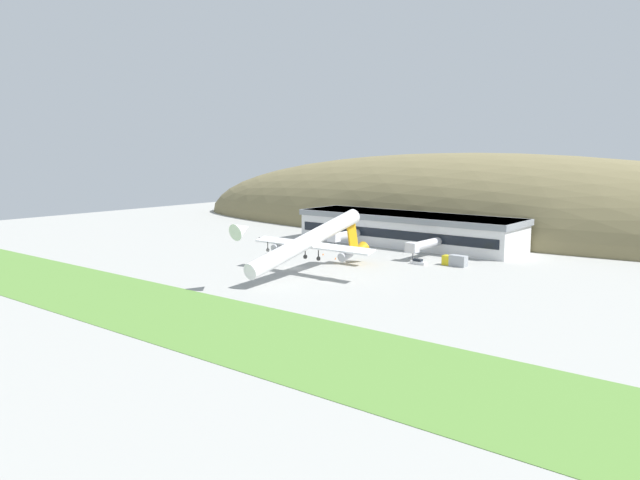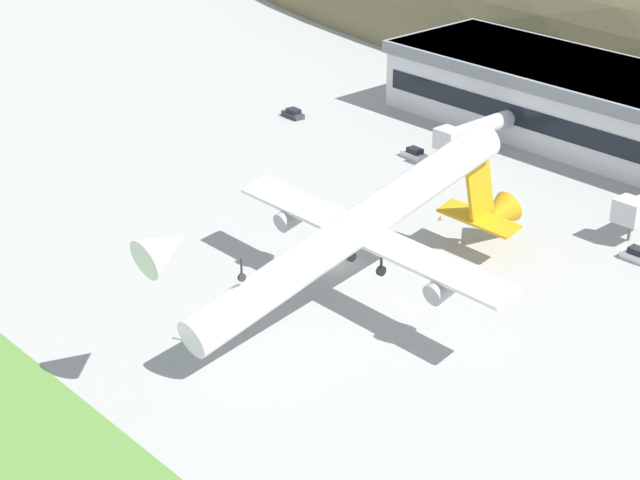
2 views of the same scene
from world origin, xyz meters
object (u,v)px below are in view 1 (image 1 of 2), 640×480
object	(u,v)px
jetway_1	(423,245)
fuel_truck	(455,261)
terminal_building	(408,227)
service_car_2	(418,262)
traffic_cone_1	(336,258)
cargo_airplane	(309,242)
service_car_0	(262,240)
traffic_cone_0	(323,254)
service_car_1	(319,246)
jetway_0	(343,236)

from	to	relation	value
jetway_1	fuel_truck	size ratio (longest dim) A/B	2.37
terminal_building	fuel_truck	distance (m)	39.77
service_car_2	traffic_cone_1	distance (m)	24.60
cargo_airplane	fuel_truck	distance (m)	42.81
cargo_airplane	service_car_0	size ratio (longest dim) A/B	12.88
cargo_airplane	traffic_cone_0	size ratio (longest dim) A/B	88.60
service_car_1	traffic_cone_1	distance (m)	21.36
jetway_1	service_car_2	xyz separation A→B (m)	(4.07, -9.55, -3.34)
jetway_1	traffic_cone_0	bearing A→B (deg)	-151.66
cargo_airplane	service_car_1	distance (m)	44.54
fuel_truck	traffic_cone_0	bearing A→B (deg)	-167.29
fuel_truck	traffic_cone_1	bearing A→B (deg)	-158.92
fuel_truck	traffic_cone_1	size ratio (longest dim) A/B	12.44
service_car_2	traffic_cone_1	size ratio (longest dim) A/B	7.94
service_car_0	cargo_airplane	bearing A→B (deg)	-34.26
jetway_0	fuel_truck	size ratio (longest dim) A/B	2.00
traffic_cone_1	service_car_2	bearing A→B (deg)	19.67
jetway_1	traffic_cone_1	bearing A→B (deg)	-136.96
jetway_0	service_car_2	world-z (taller)	jetway_0
cargo_airplane	fuel_truck	world-z (taller)	cargo_airplane
traffic_cone_0	service_car_2	bearing A→B (deg)	8.88
cargo_airplane	service_car_1	world-z (taller)	cargo_airplane
service_car_0	service_car_1	world-z (taller)	service_car_1
traffic_cone_0	traffic_cone_1	bearing A→B (deg)	-24.95
terminal_building	fuel_truck	xyz separation A→B (m)	(30.47, -25.15, -4.51)
terminal_building	jetway_0	bearing A→B (deg)	-126.44
cargo_airplane	service_car_2	distance (m)	34.90
service_car_0	fuel_truck	xyz separation A→B (m)	(74.25, 0.52, 0.90)
traffic_cone_0	traffic_cone_1	world-z (taller)	same
terminal_building	traffic_cone_0	size ratio (longest dim) A/B	134.87
service_car_0	traffic_cone_0	distance (m)	35.40
terminal_building	traffic_cone_0	world-z (taller)	terminal_building
terminal_building	jetway_1	xyz separation A→B (m)	(17.18, -19.80, -2.02)
jetway_0	jetway_1	size ratio (longest dim) A/B	0.84
jetway_1	fuel_truck	bearing A→B (deg)	-21.93
terminal_building	traffic_cone_0	distance (m)	35.88
service_car_2	cargo_airplane	bearing A→B (deg)	-115.15
jetway_1	traffic_cone_0	world-z (taller)	jetway_1
jetway_0	cargo_airplane	bearing A→B (deg)	-63.97
jetway_0	service_car_2	size ratio (longest dim) A/B	3.14
terminal_building	service_car_1	distance (m)	31.35
service_car_0	jetway_0	bearing A→B (deg)	13.55
service_car_1	traffic_cone_0	size ratio (longest dim) A/B	6.98
service_car_2	jetway_1	bearing A→B (deg)	113.08
traffic_cone_0	service_car_1	bearing A→B (deg)	134.24
service_car_2	fuel_truck	distance (m)	10.16
service_car_1	terminal_building	bearing A→B (deg)	52.57
cargo_airplane	jetway_1	bearing A→B (deg)	75.57
fuel_truck	jetway_1	bearing A→B (deg)	158.07
jetway_1	service_car_1	world-z (taller)	jetway_1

